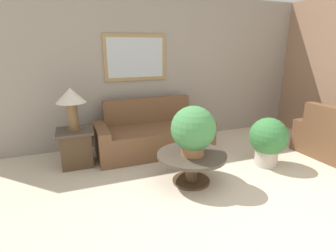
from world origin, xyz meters
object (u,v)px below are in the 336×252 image
potted_plant_floor (268,139)px  potted_plant_on_table (193,130)px  couch_main (153,135)px  side_table (76,147)px  table_lamp (71,100)px  coffee_table (192,161)px  armchair (334,140)px

potted_plant_floor → potted_plant_on_table: bearing=-175.7°
couch_main → side_table: (-1.26, -0.12, 0.00)m
side_table → table_lamp: (-0.00, 0.00, 0.73)m
couch_main → table_lamp: bearing=-174.8°
table_lamp → potted_plant_floor: bearing=-21.2°
coffee_table → table_lamp: bearing=141.6°
coffee_table → table_lamp: table_lamp is taller
coffee_table → potted_plant_floor: 1.29m
coffee_table → potted_plant_floor: size_ratio=1.22×
couch_main → potted_plant_on_table: 1.34m
potted_plant_on_table → table_lamp: bearing=140.6°
couch_main → armchair: size_ratio=1.81×
couch_main → potted_plant_on_table: (0.13, -1.25, 0.46)m
coffee_table → potted_plant_floor: (1.29, 0.06, 0.12)m
couch_main → armchair: (2.70, -1.26, -0.00)m
side_table → potted_plant_on_table: potted_plant_on_table is taller
armchair → potted_plant_on_table: (-2.57, 0.01, 0.46)m
coffee_table → side_table: size_ratio=1.63×
armchair → couch_main: bearing=62.6°
couch_main → armchair: 2.98m
couch_main → side_table: couch_main is taller
couch_main → coffee_table: 1.23m
coffee_table → potted_plant_on_table: potted_plant_on_table is taller
armchair → table_lamp: table_lamp is taller
armchair → potted_plant_on_table: size_ratio=1.65×
coffee_table → side_table: (-1.39, 1.11, -0.01)m
potted_plant_on_table → potted_plant_floor: potted_plant_on_table is taller
potted_plant_on_table → potted_plant_floor: bearing=4.3°
potted_plant_floor → side_table: bearing=158.8°
couch_main → potted_plant_floor: bearing=-39.1°
armchair → side_table: 4.12m
couch_main → potted_plant_floor: couch_main is taller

